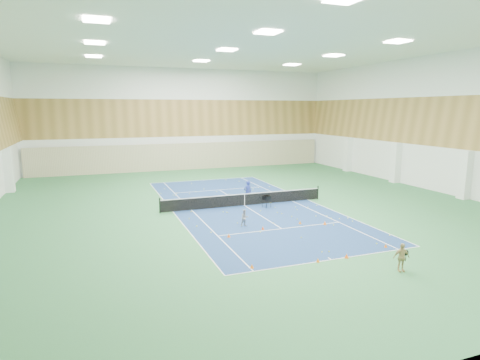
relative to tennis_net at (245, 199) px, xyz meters
The scene contains 20 objects.
ground 0.55m from the tennis_net, ahead, with size 40.00×40.00×0.00m, color #2F6D3E.
room_shell 5.45m from the tennis_net, ahead, with size 36.00×40.00×12.00m, color white, non-canonical shape.
wood_cladding 7.45m from the tennis_net, ahead, with size 36.00×40.00×8.00m, color olive, non-canonical shape.
ceiling_light_grid 11.37m from the tennis_net, ahead, with size 21.40×25.40×0.06m, color white, non-canonical shape.
court_surface 0.55m from the tennis_net, ahead, with size 10.97×23.77×0.01m, color navy.
tennis_balls_scatter 0.50m from the tennis_net, ahead, with size 10.57×22.77×0.07m, color yellow, non-canonical shape.
tennis_net is the anchor object (origin of this frame).
back_curtain 19.78m from the tennis_net, 90.00° to the left, with size 35.40×0.16×3.20m, color #C6B793.
coach 0.85m from the tennis_net, 50.84° to the left, with size 0.65×0.43×1.79m, color navy.
child_court 5.41m from the tennis_net, 110.84° to the right, with size 0.52×0.40×1.07m, color gray.
child_apron 14.33m from the tennis_net, 81.35° to the right, with size 0.78×0.32×1.33m, color tan.
ball_cart 1.72m from the tennis_net, 38.65° to the right, with size 0.52×0.52×0.90m, color black, non-canonical shape.
cone_svc_a 7.73m from the tennis_net, 117.69° to the right, with size 0.21×0.21×0.23m, color #FE5D0D.
cone_svc_b 6.27m from the tennis_net, 100.65° to the right, with size 0.20×0.20×0.22m, color #FF480D.
cone_svc_c 6.08m from the tennis_net, 75.01° to the right, with size 0.20×0.20×0.21m, color orange.
cone_svc_d 7.21m from the tennis_net, 65.66° to the right, with size 0.22×0.22×0.25m, color #FF640D.
cone_base_a 12.20m from the tennis_net, 109.34° to the right, with size 0.19×0.19×0.21m, color orange.
cone_base_b 11.92m from the tennis_net, 93.69° to the right, with size 0.18×0.18×0.20m, color orange.
cone_base_c 11.96m from the tennis_net, 85.95° to the right, with size 0.21×0.21×0.23m, color #FF590D.
cone_base_d 11.94m from the tennis_net, 71.92° to the right, with size 0.18×0.18×0.20m, color orange.
Camera 1 is at (-10.64, -27.74, 7.26)m, focal length 30.00 mm.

